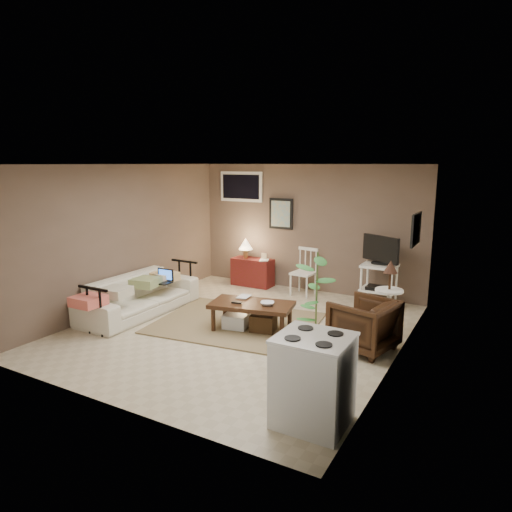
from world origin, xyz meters
The scene contains 20 objects.
floor centered at (0.00, 0.00, 0.00)m, with size 5.00×5.00×0.00m, color #C1B293.
art_back centered at (-0.55, 2.48, 1.45)m, with size 0.50×0.03×0.60m, color black.
art_right centered at (2.23, 1.05, 1.52)m, with size 0.03×0.60×0.45m, color black.
window centered at (-1.45, 2.48, 1.95)m, with size 0.96×0.03×0.60m, color white.
rug centered at (-0.17, 0.17, 0.01)m, with size 2.36×1.89×0.02m, color olive.
coffee_table centered at (0.18, 0.03, 0.25)m, with size 1.28×0.84×0.45m.
sofa centered at (-1.80, -0.18, 0.41)m, with size 2.11×0.62×0.83m, color beige.
sofa_pillows centered at (-1.75, -0.42, 0.51)m, with size 0.41×2.01×0.14m, color beige, non-canonical shape.
sofa_end_rails centered at (-1.68, -0.18, 0.36)m, with size 0.57×2.11×0.71m, color black, non-canonical shape.
laptop centered at (-1.60, 0.19, 0.53)m, with size 0.32×0.24×0.22m.
red_console centered at (-1.07, 2.24, 0.33)m, with size 0.82×0.37×0.95m.
spindle_chair centered at (0.10, 2.14, 0.41)m, with size 0.43×0.43×0.87m.
tv_stand centered at (1.50, 2.09, 0.65)m, with size 0.68×0.47×1.22m.
side_table centered at (1.94, 0.93, 0.66)m, with size 0.40×0.40×1.07m.
armchair centered at (1.81, 0.15, 0.38)m, with size 0.73×0.68×0.75m, color black.
potted_plant centered at (1.52, -0.83, 0.78)m, with size 0.37×0.37×1.47m.
stove centered at (1.89, -1.80, 0.44)m, with size 0.67×0.62×0.88m.
bowl centered at (0.43, 0.05, 0.52)m, with size 0.20×0.05×0.20m, color #3B1D10.
book_table centered at (-0.14, 0.21, 0.54)m, with size 0.17×0.02×0.23m, color #3B1D10.
book_console centered at (-0.84, 2.15, 0.67)m, with size 0.18×0.02×0.24m, color #3B1D10.
Camera 1 is at (3.34, -5.48, 2.41)m, focal length 32.00 mm.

